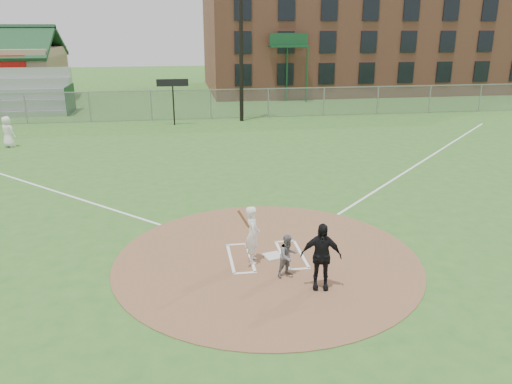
{
  "coord_description": "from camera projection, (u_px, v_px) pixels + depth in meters",
  "views": [
    {
      "loc": [
        -2.24,
        -12.29,
        6.15
      ],
      "look_at": [
        0.0,
        2.0,
        1.3
      ],
      "focal_mm": 35.0,
      "sensor_mm": 36.0,
      "label": 1
    }
  ],
  "objects": [
    {
      "name": "brick_warehouse",
      "position": [
        359.0,
        11.0,
        49.32
      ],
      "size": [
        30.0,
        17.17,
        15.0
      ],
      "color": "#A45D47",
      "rests_on": "ground"
    },
    {
      "name": "bleachers",
      "position": [
        26.0,
        92.0,
        35.92
      ],
      "size": [
        6.08,
        3.2,
        3.2
      ],
      "color": "#B7BABF",
      "rests_on": "ground"
    },
    {
      "name": "umpire",
      "position": [
        321.0,
        256.0,
        12.0
      ],
      "size": [
        1.06,
        0.63,
        1.69
      ],
      "primitive_type": "imported",
      "rotation": [
        0.0,
        0.0,
        -0.23
      ],
      "color": "black",
      "rests_on": "dirt_circle"
    },
    {
      "name": "ondeck_player",
      "position": [
        8.0,
        132.0,
        26.27
      ],
      "size": [
        0.95,
        0.86,
        1.62
      ],
      "primitive_type": "imported",
      "rotation": [
        0.0,
        0.0,
        2.59
      ],
      "color": "white",
      "rests_on": "ground"
    },
    {
      "name": "light_pole",
      "position": [
        241.0,
        18.0,
        31.66
      ],
      "size": [
        1.2,
        0.3,
        12.22
      ],
      "color": "black",
      "rests_on": "ground"
    },
    {
      "name": "dirt_circle",
      "position": [
        267.0,
        259.0,
        13.79
      ],
      "size": [
        8.4,
        8.4,
        0.02
      ],
      "primitive_type": "cylinder",
      "color": "#885D40",
      "rests_on": "ground"
    },
    {
      "name": "foul_line_third",
      "position": [
        18.0,
        179.0,
        20.9
      ],
      "size": [
        17.04,
        17.04,
        0.01
      ],
      "primitive_type": "cube",
      "rotation": [
        0.0,
        0.0,
        0.79
      ],
      "color": "white",
      "rests_on": "ground"
    },
    {
      "name": "outfield_fence",
      "position": [
        211.0,
        104.0,
        34.08
      ],
      "size": [
        56.08,
        0.08,
        2.03
      ],
      "color": "slate",
      "rests_on": "ground"
    },
    {
      "name": "catcher",
      "position": [
        288.0,
        256.0,
        12.67
      ],
      "size": [
        0.67,
        0.61,
        1.13
      ],
      "primitive_type": "imported",
      "rotation": [
        0.0,
        0.0,
        0.42
      ],
      "color": "slate",
      "rests_on": "dirt_circle"
    },
    {
      "name": "batter_at_plate",
      "position": [
        253.0,
        234.0,
        13.37
      ],
      "size": [
        0.72,
        0.96,
        1.78
      ],
      "color": "white",
      "rests_on": "dirt_circle"
    },
    {
      "name": "batters_boxes",
      "position": [
        266.0,
        256.0,
        13.93
      ],
      "size": [
        2.08,
        1.88,
        0.01
      ],
      "color": "white",
      "rests_on": "dirt_circle"
    },
    {
      "name": "foul_line_first",
      "position": [
        421.0,
        162.0,
        23.55
      ],
      "size": [
        17.04,
        17.04,
        0.01
      ],
      "primitive_type": "cube",
      "rotation": [
        0.0,
        0.0,
        -0.79
      ],
      "color": "white",
      "rests_on": "ground"
    },
    {
      "name": "ground",
      "position": [
        267.0,
        259.0,
        13.79
      ],
      "size": [
        140.0,
        140.0,
        0.0
      ],
      "primitive_type": "plane",
      "color": "#306322",
      "rests_on": "ground"
    },
    {
      "name": "scoreboard_sign",
      "position": [
        173.0,
        88.0,
        31.59
      ],
      "size": [
        2.0,
        0.1,
        2.93
      ],
      "color": "black",
      "rests_on": "ground"
    },
    {
      "name": "home_plate",
      "position": [
        273.0,
        256.0,
        13.91
      ],
      "size": [
        0.58,
        0.58,
        0.03
      ],
      "primitive_type": "cube",
      "rotation": [
        0.0,
        0.0,
        0.27
      ],
      "color": "silver",
      "rests_on": "dirt_circle"
    }
  ]
}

